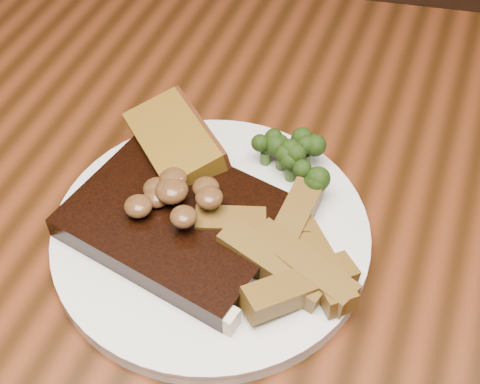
% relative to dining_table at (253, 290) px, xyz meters
% --- Properties ---
extents(dining_table, '(1.60, 0.90, 0.75)m').
position_rel_dining_table_xyz_m(dining_table, '(0.00, 0.00, 0.00)').
color(dining_table, '#512310').
rests_on(dining_table, ground).
extents(chair_far, '(0.50, 0.50, 0.92)m').
position_rel_dining_table_xyz_m(chair_far, '(0.13, 0.55, -0.15)').
color(chair_far, black).
rests_on(chair_far, ground).
extents(plate, '(0.33, 0.33, 0.01)m').
position_rel_dining_table_xyz_m(plate, '(-0.03, -0.02, 0.10)').
color(plate, silver).
rests_on(plate, dining_table).
extents(steak, '(0.20, 0.17, 0.03)m').
position_rel_dining_table_xyz_m(steak, '(-0.06, -0.03, 0.12)').
color(steak, black).
rests_on(steak, plate).
extents(steak_bone, '(0.16, 0.05, 0.02)m').
position_rel_dining_table_xyz_m(steak_bone, '(-0.06, -0.09, 0.11)').
color(steak_bone, beige).
rests_on(steak_bone, plate).
extents(mushroom_pile, '(0.08, 0.08, 0.03)m').
position_rel_dining_table_xyz_m(mushroom_pile, '(-0.07, -0.02, 0.14)').
color(mushroom_pile, '#57361B').
rests_on(mushroom_pile, steak).
extents(garlic_bread, '(0.11, 0.11, 0.02)m').
position_rel_dining_table_xyz_m(garlic_bread, '(-0.09, 0.04, 0.12)').
color(garlic_bread, brown).
rests_on(garlic_bread, plate).
extents(potato_wedges, '(0.12, 0.12, 0.02)m').
position_rel_dining_table_xyz_m(potato_wedges, '(0.04, -0.04, 0.12)').
color(potato_wedges, brown).
rests_on(potato_wedges, plate).
extents(broccoli_cluster, '(0.06, 0.06, 0.04)m').
position_rel_dining_table_xyz_m(broccoli_cluster, '(0.01, 0.06, 0.12)').
color(broccoli_cluster, '#21340B').
rests_on(broccoli_cluster, plate).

